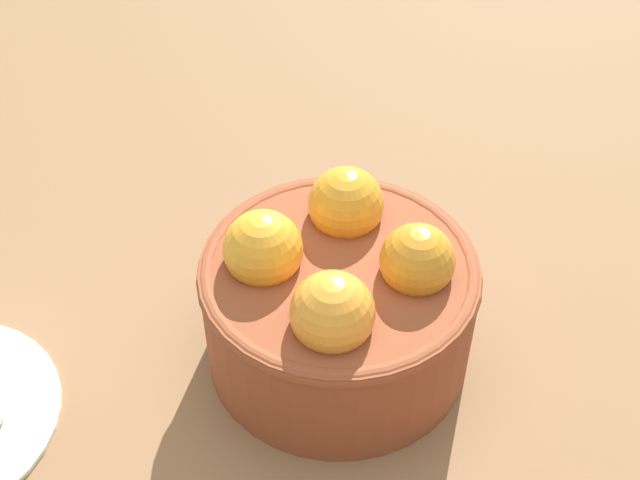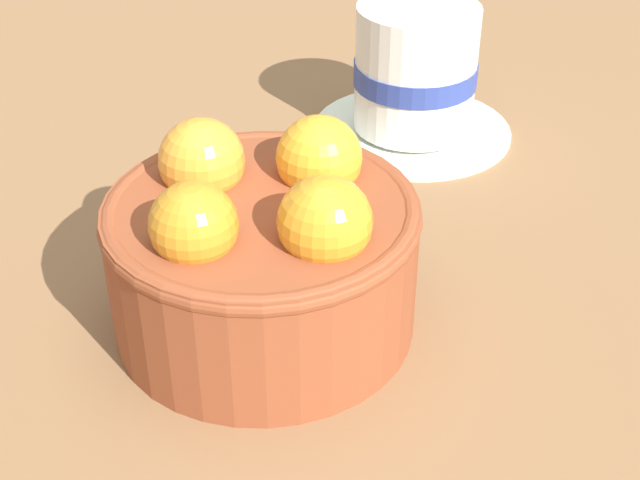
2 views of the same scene
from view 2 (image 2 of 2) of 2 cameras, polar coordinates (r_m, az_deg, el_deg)
The scene contains 3 objects.
ground_plane at distance 45.48cm, azimuth -3.31°, elevation -6.81°, with size 120.12×119.04×3.61cm, color brown.
terracotta_bowl at distance 41.80cm, azimuth -3.55°, elevation -0.58°, with size 14.28×14.28×9.36cm.
coffee_cup at distance 59.12cm, azimuth 5.90°, elevation 9.95°, with size 12.82×12.82×8.50cm.
Camera 2 is at (-33.74, 6.26, 28.04)cm, focal length 51.69 mm.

